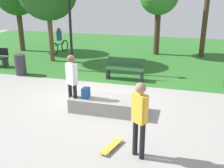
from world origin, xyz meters
TOP-DOWN VIEW (x-y plane):
  - ground_plane at (0.00, 0.00)m, footprint 28.00×28.00m
  - grass_lawn at (0.00, 7.90)m, footprint 26.60×12.21m
  - concrete_ledge at (0.57, -0.73)m, footprint 2.28×0.97m
  - backpack_on_ledge at (-0.08, -0.89)m, footprint 0.20×0.28m
  - skater_performing_trick at (1.93, -2.89)m, footprint 0.38×0.35m
  - skater_watching at (-0.50, -0.95)m, footprint 0.40×0.31m
  - skateboard_by_ledge at (1.26, -2.75)m, footprint 0.41×0.82m
  - park_bench_far_left at (0.41, 2.52)m, footprint 1.61×0.51m
  - lamp_post at (-2.30, 3.18)m, footprint 0.28×0.28m
  - trash_bin at (-4.25, 1.92)m, footprint 0.48×0.48m
  - cyclist_on_bicycle at (-4.52, 6.45)m, footprint 0.29×1.81m

SIDE VIEW (x-z plane):
  - ground_plane at x=0.00m, z-range 0.00..0.00m
  - grass_lawn at x=0.00m, z-range 0.00..0.01m
  - skateboard_by_ledge at x=1.26m, z-range 0.02..0.10m
  - concrete_ledge at x=0.57m, z-range 0.00..0.44m
  - trash_bin at x=-4.25m, z-range 0.00..0.92m
  - park_bench_far_left at x=0.41m, z-range 0.03..0.94m
  - backpack_on_ledge at x=-0.08m, z-range 0.44..0.76m
  - cyclist_on_bicycle at x=-4.52m, z-range -0.13..1.39m
  - skater_watching at x=-0.50m, z-range 0.16..1.94m
  - skater_performing_trick at x=1.93m, z-range 0.16..1.95m
  - lamp_post at x=-2.30m, z-range 0.47..5.24m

